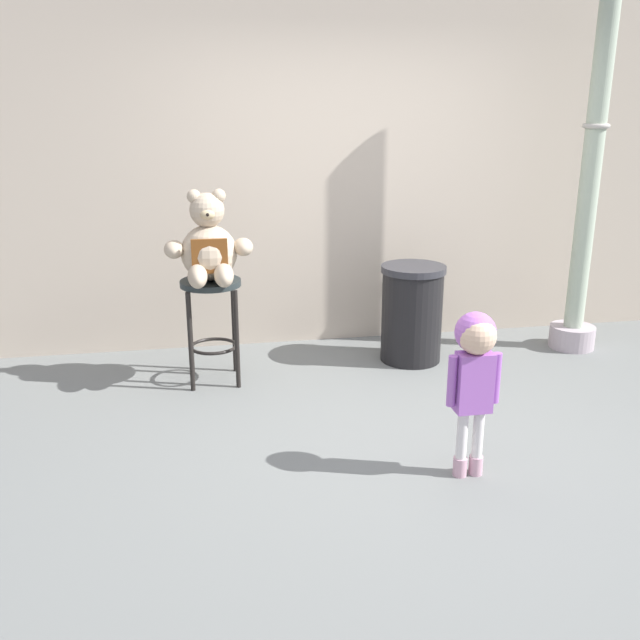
{
  "coord_description": "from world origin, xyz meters",
  "views": [
    {
      "loc": [
        -1.14,
        -3.52,
        1.9
      ],
      "look_at": [
        -0.42,
        0.45,
        0.63
      ],
      "focal_mm": 38.73,
      "sensor_mm": 36.0,
      "label": 1
    }
  ],
  "objects": [
    {
      "name": "child_walking",
      "position": [
        0.22,
        -0.43,
        0.65
      ],
      "size": [
        0.29,
        0.23,
        0.9
      ],
      "rotation": [
        0.0,
        0.0,
        1.62
      ],
      "color": "#C697AA",
      "rests_on": "ground_plane"
    },
    {
      "name": "lamppost",
      "position": [
        1.83,
        1.33,
        1.21
      ],
      "size": [
        0.36,
        0.36,
        3.02
      ],
      "color": "#AC9EA5",
      "rests_on": "ground_plane"
    },
    {
      "name": "ground_plane",
      "position": [
        0.0,
        0.0,
        0.0
      ],
      "size": [
        24.0,
        24.0,
        0.0
      ],
      "primitive_type": "plane",
      "color": "slate"
    },
    {
      "name": "teddy_bear",
      "position": [
        -1.06,
        1.11,
        0.97
      ],
      "size": [
        0.59,
        0.53,
        0.62
      ],
      "color": "tan",
      "rests_on": "bar_stool_with_teddy"
    },
    {
      "name": "building_wall",
      "position": [
        0.0,
        2.04,
        1.73
      ],
      "size": [
        6.09,
        0.3,
        3.47
      ],
      "primitive_type": "cube",
      "color": "#BBAB98",
      "rests_on": "ground_plane"
    },
    {
      "name": "trash_bin",
      "position": [
        0.45,
        1.29,
        0.38
      ],
      "size": [
        0.49,
        0.49,
        0.75
      ],
      "color": "black",
      "rests_on": "ground_plane"
    },
    {
      "name": "bar_stool_with_teddy",
      "position": [
        -1.06,
        1.14,
        0.54
      ],
      "size": [
        0.42,
        0.42,
        0.74
      ],
      "color": "#222A2A",
      "rests_on": "ground_plane"
    }
  ]
}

